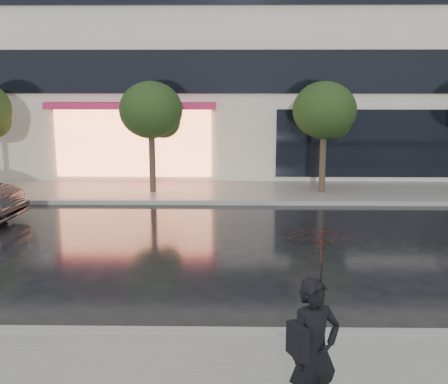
{
  "coord_description": "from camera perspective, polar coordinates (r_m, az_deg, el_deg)",
  "views": [
    {
      "loc": [
        -0.15,
        -9.53,
        4.3
      ],
      "look_at": [
        -0.37,
        3.94,
        1.4
      ],
      "focal_mm": 45.0,
      "sensor_mm": 36.0,
      "label": 1
    }
  ],
  "objects": [
    {
      "name": "tree_mid_east",
      "position": [
        19.87,
        10.33,
        7.97
      ],
      "size": [
        2.2,
        2.2,
        3.99
      ],
      "color": "#33261C",
      "rests_on": "ground"
    },
    {
      "name": "pedestrian_with_umbrella",
      "position": [
        6.78,
        9.52,
        -11.25
      ],
      "size": [
        1.14,
        1.15,
        2.43
      ],
      "rotation": [
        0.0,
        0.0,
        0.42
      ],
      "color": "black",
      "rests_on": "sidewalk_near"
    },
    {
      "name": "sidewalk_far",
      "position": [
        20.23,
        1.33,
        0.04
      ],
      "size": [
        60.0,
        3.5,
        0.12
      ],
      "primitive_type": "cube",
      "color": "slate",
      "rests_on": "ground"
    },
    {
      "name": "curb_near",
      "position": [
        9.52,
        1.78,
        -14.23
      ],
      "size": [
        60.0,
        0.25,
        0.14
      ],
      "primitive_type": "cube",
      "color": "gray",
      "rests_on": "ground"
    },
    {
      "name": "ground",
      "position": [
        10.45,
        1.7,
        -12.14
      ],
      "size": [
        120.0,
        120.0,
        0.0
      ],
      "primitive_type": "plane",
      "color": "black",
      "rests_on": "ground"
    },
    {
      "name": "tree_mid_west",
      "position": [
        19.81,
        -7.24,
        8.05
      ],
      "size": [
        2.2,
        2.2,
        3.99
      ],
      "color": "#33261C",
      "rests_on": "ground"
    },
    {
      "name": "curb_far",
      "position": [
        18.52,
        1.37,
        -1.07
      ],
      "size": [
        60.0,
        0.25,
        0.14
      ],
      "primitive_type": "cube",
      "color": "gray",
      "rests_on": "ground"
    }
  ]
}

